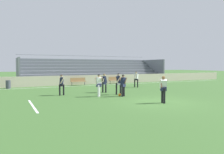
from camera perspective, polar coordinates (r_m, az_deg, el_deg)
ground_plane at (r=14.03m, az=12.14°, el=-6.55°), size 160.00×160.00×0.00m
field_line_sideline at (r=25.12m, az=-6.28°, el=-2.28°), size 44.00×0.12×0.01m
field_line_penalty_mark at (r=13.33m, az=-20.34°, el=-7.17°), size 0.12×4.40×0.01m
sideline_wall at (r=26.52m, az=-7.44°, el=-0.77°), size 48.00×0.16×1.15m
bleacher_stand at (r=31.25m, az=-4.52°, el=1.93°), size 20.77×6.07×3.88m
bench_centre_sideline at (r=27.34m, az=0.89°, el=-0.69°), size 1.80×0.40×0.90m
bench_near_wall_gap at (r=25.45m, az=-8.99°, el=-1.00°), size 1.80×0.40×0.90m
trash_bin at (r=24.04m, az=-25.87°, el=-1.80°), size 0.47×0.47×0.85m
player_dark_wide_left at (r=16.12m, az=2.99°, el=-1.73°), size 0.47×0.57×1.66m
player_dark_deep_cover at (r=17.13m, az=1.73°, el=-1.30°), size 0.50×0.54×1.72m
player_dark_on_ball at (r=18.50m, az=-2.07°, el=-1.17°), size 0.53×0.45×1.63m
player_white_wide_right at (r=16.06m, az=-3.51°, el=-1.70°), size 0.44×0.47×1.67m
player_white_overlapping at (r=13.63m, az=13.50°, el=-2.57°), size 0.61×0.51×1.69m
player_white_challenging at (r=23.09m, az=6.45°, el=-0.24°), size 0.72×0.48×1.69m
player_dark_dropping_back at (r=17.19m, az=-13.25°, el=-1.57°), size 0.43×0.60×1.63m
soccer_ball at (r=16.36m, az=2.08°, el=-4.73°), size 0.22×0.22×0.22m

